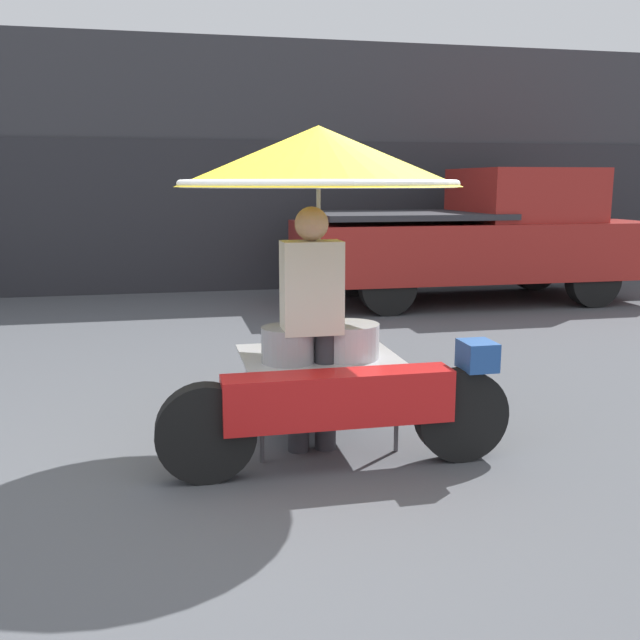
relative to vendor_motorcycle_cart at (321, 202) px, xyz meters
name	(u,v)px	position (x,y,z in m)	size (l,w,h in m)	color
ground_plane	(249,475)	(-0.55, -0.49, -1.61)	(36.00, 36.00, 0.00)	#4C4F54
shopfront_building	(189,168)	(-0.55, 8.08, 0.36)	(28.00, 2.06, 3.97)	#38383D
vendor_motorcycle_cart	(321,202)	(0.00, 0.00, 0.00)	(2.19, 1.85, 2.10)	black
vendor_person	(312,318)	(-0.09, -0.15, -0.72)	(0.38, 0.22, 1.59)	#2D2D33
pickup_truck	(478,238)	(3.52, 5.26, -0.67)	(5.07, 1.99, 1.94)	black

